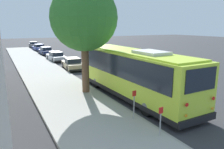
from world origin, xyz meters
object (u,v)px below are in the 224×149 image
parked_sedan_tan (72,64)px  sign_post_near (160,121)px  parked_sedan_gray (34,45)px  street_tree (83,13)px  parked_sedan_navy (46,51)px  parked_sedan_blue (39,48)px  shuttle_bus (132,71)px  parked_sedan_silver (56,57)px  sign_post_far (134,104)px

parked_sedan_tan → sign_post_near: sign_post_near is taller
parked_sedan_tan → parked_sedan_gray: bearing=4.8°
parked_sedan_tan → street_tree: size_ratio=0.52×
parked_sedan_navy → street_tree: bearing=173.0°
parked_sedan_navy → parked_sedan_gray: parked_sedan_navy is taller
parked_sedan_gray → sign_post_near: bearing=-178.1°
parked_sedan_navy → parked_sedan_blue: (6.98, -0.08, -0.03)m
shuttle_bus → street_tree: size_ratio=1.39×
sign_post_near → parked_sedan_tan: bearing=-5.1°
parked_sedan_silver → parked_sedan_blue: bearing=-2.5°
parked_sedan_tan → parked_sedan_silver: (6.98, 0.15, -0.01)m
parked_sedan_gray → sign_post_far: 42.94m
sign_post_far → shuttle_bus: bearing=-30.9°
parked_sedan_blue → street_tree: street_tree is taller
parked_sedan_navy → sign_post_far: sign_post_far is taller
parked_sedan_tan → sign_post_near: 16.80m
parked_sedan_tan → shuttle_bus: bearing=-172.4°
parked_sedan_navy → sign_post_far: (-28.98, 1.44, 0.30)m
shuttle_bus → parked_sedan_silver: shuttle_bus is taller
parked_sedan_navy → sign_post_near: (-31.01, 1.44, 0.21)m
parked_sedan_blue → parked_sedan_gray: (6.95, -0.04, 0.02)m
parked_sedan_silver → parked_sedan_tan: bearing=179.5°
shuttle_bus → sign_post_far: shuttle_bus is taller
parked_sedan_tan → parked_sedan_silver: parked_sedan_tan is taller
parked_sedan_silver → parked_sedan_gray: parked_sedan_gray is taller
parked_sedan_tan → parked_sedan_navy: size_ratio=0.99×
parked_sedan_gray → sign_post_near: (-44.95, 1.56, 0.21)m
parked_sedan_gray → parked_sedan_blue: bearing=-176.5°
parked_sedan_silver → street_tree: 16.90m
parked_sedan_blue → sign_post_far: 35.99m
parked_sedan_blue → parked_sedan_gray: bearing=-4.7°
parked_sedan_silver → parked_sedan_blue: (14.28, -0.17, -0.00)m
parked_sedan_tan → sign_post_far: sign_post_far is taller
parked_sedan_tan → sign_post_far: (-14.70, 1.50, 0.31)m
parked_sedan_navy → parked_sedan_gray: (13.94, -0.11, -0.00)m
parked_sedan_silver → parked_sedan_navy: bearing=-2.5°
parked_sedan_blue → sign_post_near: sign_post_near is taller
parked_sedan_gray → parked_sedan_tan: bearing=-176.3°
parked_sedan_blue → sign_post_near: 38.03m
parked_sedan_navy → sign_post_far: 29.01m
sign_post_far → parked_sedan_navy: bearing=-2.9°
parked_sedan_silver → parked_sedan_gray: 21.24m
parked_sedan_silver → street_tree: (-16.03, 1.81, 5.03)m
parked_sedan_navy → sign_post_near: bearing=175.0°
parked_sedan_gray → sign_post_far: size_ratio=3.16×
parked_sedan_gray → sign_post_near: size_ratio=3.59×
shuttle_bus → street_tree: (2.25, 2.50, 3.82)m
parked_sedan_blue → parked_sedan_gray: 6.95m
shuttle_bus → parked_sedan_navy: (25.58, 0.59, -1.19)m
street_tree → parked_sedan_silver: bearing=-6.4°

